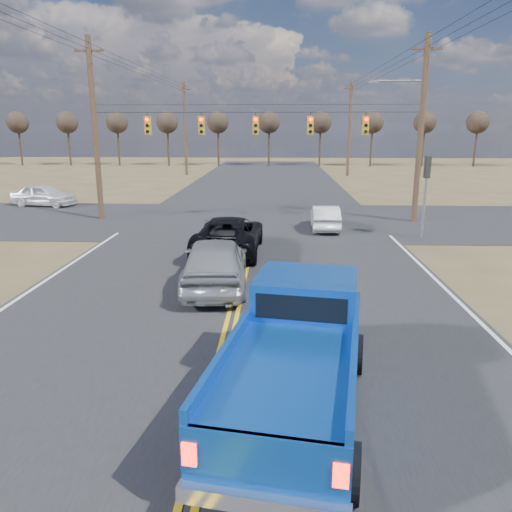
{
  "coord_description": "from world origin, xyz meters",
  "views": [
    {
      "loc": [
        1.22,
        -10.31,
        5.18
      ],
      "look_at": [
        0.61,
        3.94,
        1.5
      ],
      "focal_mm": 35.0,
      "sensor_mm": 36.0,
      "label": 1
    }
  ],
  "objects_px": {
    "cross_car_west": "(44,195)",
    "pickup_truck": "(297,356)",
    "silver_suv": "(215,262)",
    "dgrey_car_queue": "(228,240)",
    "black_suv": "(229,235)",
    "white_car_queue": "(325,217)"
  },
  "relations": [
    {
      "from": "black_suv",
      "to": "white_car_queue",
      "type": "distance_m",
      "value": 6.95
    },
    {
      "from": "pickup_truck",
      "to": "silver_suv",
      "type": "distance_m",
      "value": 7.7
    },
    {
      "from": "dgrey_car_queue",
      "to": "black_suv",
      "type": "bearing_deg",
      "value": -83.44
    },
    {
      "from": "black_suv",
      "to": "cross_car_west",
      "type": "distance_m",
      "value": 18.69
    },
    {
      "from": "pickup_truck",
      "to": "dgrey_car_queue",
      "type": "xyz_separation_m",
      "value": [
        -2.41,
        11.87,
        -0.48
      ]
    },
    {
      "from": "black_suv",
      "to": "dgrey_car_queue",
      "type": "relative_size",
      "value": 1.33
    },
    {
      "from": "black_suv",
      "to": "white_car_queue",
      "type": "bearing_deg",
      "value": -129.12
    },
    {
      "from": "dgrey_car_queue",
      "to": "cross_car_west",
      "type": "height_order",
      "value": "cross_car_west"
    },
    {
      "from": "cross_car_west",
      "to": "silver_suv",
      "type": "bearing_deg",
      "value": -131.81
    },
    {
      "from": "cross_car_west",
      "to": "pickup_truck",
      "type": "bearing_deg",
      "value": -136.99
    },
    {
      "from": "pickup_truck",
      "to": "black_suv",
      "type": "xyz_separation_m",
      "value": [
        -2.41,
        12.11,
        -0.31
      ]
    },
    {
      "from": "silver_suv",
      "to": "black_suv",
      "type": "bearing_deg",
      "value": -93.66
    },
    {
      "from": "dgrey_car_queue",
      "to": "pickup_truck",
      "type": "bearing_deg",
      "value": 108.04
    },
    {
      "from": "silver_suv",
      "to": "dgrey_car_queue",
      "type": "relative_size",
      "value": 1.21
    },
    {
      "from": "black_suv",
      "to": "white_car_queue",
      "type": "xyz_separation_m",
      "value": [
        4.53,
        5.26,
        -0.15
      ]
    },
    {
      "from": "dgrey_car_queue",
      "to": "cross_car_west",
      "type": "relative_size",
      "value": 0.98
    },
    {
      "from": "silver_suv",
      "to": "dgrey_car_queue",
      "type": "distance_m",
      "value": 4.56
    },
    {
      "from": "silver_suv",
      "to": "white_car_queue",
      "type": "relative_size",
      "value": 1.33
    },
    {
      "from": "pickup_truck",
      "to": "dgrey_car_queue",
      "type": "distance_m",
      "value": 12.12
    },
    {
      "from": "pickup_truck",
      "to": "dgrey_car_queue",
      "type": "bearing_deg",
      "value": 111.21
    },
    {
      "from": "pickup_truck",
      "to": "silver_suv",
      "type": "relative_size",
      "value": 1.22
    },
    {
      "from": "pickup_truck",
      "to": "silver_suv",
      "type": "height_order",
      "value": "pickup_truck"
    }
  ]
}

